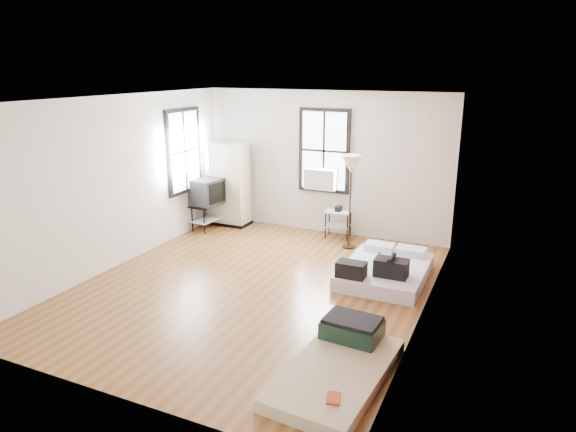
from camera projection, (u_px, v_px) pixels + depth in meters
The scene contains 8 objects.
ground at pixel (254, 286), 7.85m from camera, with size 6.00×6.00×0.00m, color brown.
room_shell at pixel (277, 171), 7.59m from camera, with size 5.02×6.02×2.80m.
mattress_main at pixel (385, 270), 8.07m from camera, with size 1.25×1.70×0.55m.
mattress_bare at pixel (341, 361), 5.63m from camera, with size 1.09×1.88×0.39m.
wardrobe at pixel (228, 184), 10.72m from camera, with size 0.87×0.50×1.72m.
side_table at pixel (338, 216), 9.94m from camera, with size 0.53×0.45×0.64m.
floor_lamp at pixel (351, 169), 9.10m from camera, with size 0.37×0.37×1.72m.
tv_stand at pixel (207, 193), 10.41m from camera, with size 0.59×0.79×1.05m.
Camera 1 is at (3.46, -6.37, 3.23)m, focal length 32.00 mm.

